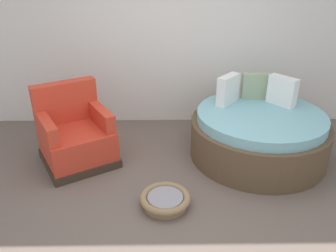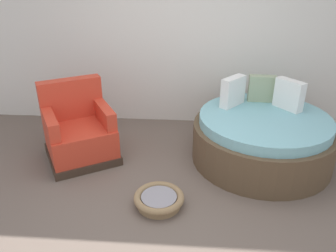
% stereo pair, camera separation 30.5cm
% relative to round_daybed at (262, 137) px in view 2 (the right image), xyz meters
% --- Properties ---
extents(ground_plane, '(8.00, 8.00, 0.02)m').
position_rel_round_daybed_xyz_m(ground_plane, '(-1.09, -1.03, -0.31)').
color(ground_plane, '#66564C').
extents(back_wall, '(8.00, 0.12, 2.96)m').
position_rel_round_daybed_xyz_m(back_wall, '(-1.09, 1.13, 1.18)').
color(back_wall, silver).
rests_on(back_wall, ground_plane).
extents(round_daybed, '(1.68, 1.68, 0.96)m').
position_rel_round_daybed_xyz_m(round_daybed, '(0.00, 0.00, 0.00)').
color(round_daybed, brown).
rests_on(round_daybed, ground_plane).
extents(red_armchair, '(1.09, 1.09, 0.94)m').
position_rel_round_daybed_xyz_m(red_armchair, '(-2.25, -0.09, 0.03)').
color(red_armchair, '#38281E').
rests_on(red_armchair, ground_plane).
extents(pet_basket, '(0.51, 0.51, 0.13)m').
position_rel_round_daybed_xyz_m(pet_basket, '(-1.17, -0.99, -0.23)').
color(pet_basket, '#8E704C').
rests_on(pet_basket, ground_plane).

